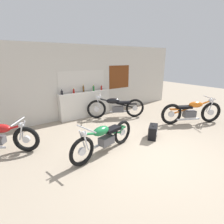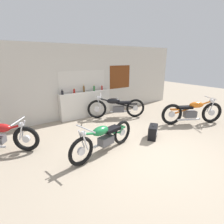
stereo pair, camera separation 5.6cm
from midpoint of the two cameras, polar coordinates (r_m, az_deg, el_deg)
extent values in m
plane|color=gray|center=(4.57, 12.26, -13.46)|extent=(24.00, 24.00, 0.00)
cube|color=beige|center=(7.08, -9.86, 9.67)|extent=(10.00, 0.06, 2.80)
cube|color=silver|center=(7.07, -9.22, 10.03)|extent=(1.91, 0.01, 0.73)
cube|color=beige|center=(7.07, -9.20, 10.03)|extent=(1.97, 0.01, 0.79)
cube|color=brown|center=(8.02, 2.81, 11.36)|extent=(1.09, 0.01, 1.00)
cube|color=silver|center=(7.12, -8.36, 2.50)|extent=(2.12, 0.28, 1.03)
cylinder|color=black|center=(6.63, -15.69, 6.10)|extent=(0.08, 0.08, 0.13)
cone|color=black|center=(6.61, -15.75, 6.82)|extent=(0.07, 0.07, 0.04)
cylinder|color=black|center=(6.61, -15.77, 7.04)|extent=(0.03, 0.03, 0.01)
cylinder|color=maroon|center=(6.79, -12.01, 6.64)|extent=(0.07, 0.07, 0.14)
cone|color=maroon|center=(6.78, -12.06, 7.39)|extent=(0.06, 0.06, 0.04)
cylinder|color=gold|center=(6.77, -12.07, 7.61)|extent=(0.03, 0.03, 0.02)
cylinder|color=#5B3814|center=(6.97, -8.93, 7.37)|extent=(0.07, 0.07, 0.21)
cone|color=#5B3814|center=(6.95, -8.98, 8.45)|extent=(0.06, 0.06, 0.06)
cylinder|color=gold|center=(6.95, -9.00, 8.78)|extent=(0.03, 0.03, 0.02)
cylinder|color=#23662D|center=(7.13, -5.64, 7.57)|extent=(0.08, 0.08, 0.18)
cone|color=#23662D|center=(7.11, -5.66, 8.46)|extent=(0.06, 0.06, 0.05)
cylinder|color=gold|center=(7.11, -5.67, 8.73)|extent=(0.03, 0.03, 0.02)
cylinder|color=maroon|center=(7.33, -3.10, 7.83)|extent=(0.06, 0.06, 0.16)
cone|color=maroon|center=(7.32, -3.11, 8.61)|extent=(0.05, 0.05, 0.04)
cylinder|color=silver|center=(7.31, -3.12, 8.85)|extent=(0.03, 0.03, 0.02)
torus|color=black|center=(3.99, -9.61, -12.54)|extent=(0.67, 0.23, 0.67)
cylinder|color=silver|center=(3.99, -9.61, -12.54)|extent=(0.20, 0.10, 0.19)
torus|color=black|center=(4.88, 3.63, -6.60)|extent=(0.67, 0.23, 0.67)
cylinder|color=silver|center=(4.88, 3.63, -6.60)|extent=(0.20, 0.10, 0.19)
cube|color=#4C4C51|center=(4.45, -1.62, -9.23)|extent=(0.43, 0.30, 0.20)
cylinder|color=#196B38|center=(4.37, -1.64, -6.85)|extent=(1.27, 0.33, 0.43)
ellipsoid|color=#196B38|center=(4.20, -3.41, -6.17)|extent=(0.52, 0.34, 0.22)
cube|color=black|center=(4.49, 0.25, -5.65)|extent=(0.52, 0.34, 0.08)
cube|color=#196B38|center=(4.75, 3.02, -5.14)|extent=(0.31, 0.20, 0.04)
cylinder|color=silver|center=(3.87, -8.40, -9.31)|extent=(0.17, 0.07, 0.49)
cylinder|color=silver|center=(3.96, -9.51, -8.76)|extent=(0.17, 0.07, 0.49)
cylinder|color=silver|center=(3.85, -8.32, -5.40)|extent=(0.17, 0.63, 0.03)
sphere|color=silver|center=(3.86, -8.95, -7.01)|extent=(0.13, 0.13, 0.13)
cylinder|color=silver|center=(4.66, -1.99, -9.78)|extent=(0.77, 0.23, 0.06)
torus|color=black|center=(7.39, 29.95, -0.19)|extent=(0.73, 0.45, 0.76)
cylinder|color=silver|center=(7.39, 29.95, -0.19)|extent=(0.22, 0.16, 0.21)
torus|color=black|center=(6.58, 19.18, -0.72)|extent=(0.73, 0.45, 0.76)
cylinder|color=silver|center=(6.58, 19.18, -0.72)|extent=(0.22, 0.16, 0.21)
cube|color=#4C4C51|center=(6.92, 24.31, -0.62)|extent=(0.48, 0.39, 0.23)
cylinder|color=orange|center=(6.86, 24.55, 1.19)|extent=(1.27, 0.69, 0.47)
ellipsoid|color=orange|center=(6.94, 26.07, 2.13)|extent=(0.58, 0.45, 0.22)
cube|color=black|center=(6.73, 22.91, 1.40)|extent=(0.58, 0.45, 0.08)
cube|color=orange|center=(6.57, 20.05, 0.81)|extent=(0.34, 0.27, 0.04)
cylinder|color=silver|center=(7.32, 29.51, 2.01)|extent=(0.18, 0.12, 0.55)
cylinder|color=silver|center=(7.23, 30.06, 1.76)|extent=(0.18, 0.12, 0.55)
cylinder|color=silver|center=(7.17, 29.62, 4.02)|extent=(0.32, 0.58, 0.03)
sphere|color=silver|center=(7.22, 29.89, 3.25)|extent=(0.13, 0.13, 0.13)
cylinder|color=silver|center=(6.79, 23.98, -2.24)|extent=(0.78, 0.45, 0.06)
torus|color=black|center=(4.97, -25.89, -7.89)|extent=(0.61, 0.48, 0.67)
cylinder|color=silver|center=(4.97, -25.89, -7.89)|extent=(0.19, 0.17, 0.18)
ellipsoid|color=#B21919|center=(5.15, -32.13, -4.44)|extent=(0.52, 0.47, 0.22)
cylinder|color=silver|center=(4.96, -26.67, -5.03)|extent=(0.16, 0.13, 0.47)
cylinder|color=silver|center=(4.86, -27.30, -5.55)|extent=(0.16, 0.13, 0.47)
cylinder|color=silver|center=(4.87, -28.09, -2.63)|extent=(0.40, 0.54, 0.03)
sphere|color=silver|center=(4.87, -27.30, -3.76)|extent=(0.13, 0.13, 0.13)
torus|color=black|center=(6.89, -4.70, 0.91)|extent=(0.69, 0.44, 0.74)
cylinder|color=silver|center=(6.89, -4.70, 0.91)|extent=(0.21, 0.16, 0.21)
torus|color=black|center=(7.09, 7.84, 1.27)|extent=(0.69, 0.44, 0.74)
cylinder|color=silver|center=(7.09, 7.84, 1.27)|extent=(0.21, 0.16, 0.21)
cube|color=#4C4C51|center=(6.96, 2.29, 0.97)|extent=(0.48, 0.40, 0.23)
cylinder|color=black|center=(6.90, 2.31, 2.78)|extent=(1.26, 0.72, 0.47)
ellipsoid|color=black|center=(6.85, 0.66, 3.64)|extent=(0.57, 0.46, 0.22)
cube|color=black|center=(6.93, 4.21, 3.08)|extent=(0.57, 0.46, 0.08)
cube|color=black|center=(7.02, 7.17, 2.66)|extent=(0.34, 0.27, 0.04)
cylinder|color=silver|center=(6.76, -4.09, 3.05)|extent=(0.18, 0.12, 0.55)
cylinder|color=silver|center=(6.88, -4.13, 3.30)|extent=(0.18, 0.12, 0.55)
cylinder|color=silver|center=(6.76, -3.51, 5.48)|extent=(0.34, 0.58, 0.03)
sphere|color=silver|center=(6.78, -4.00, 4.64)|extent=(0.13, 0.13, 0.13)
cylinder|color=silver|center=(7.15, 2.97, 0.16)|extent=(0.77, 0.46, 0.06)
cube|color=black|center=(5.38, 13.49, -6.34)|extent=(0.54, 0.48, 0.39)
cube|color=silver|center=(5.37, 14.76, -6.47)|extent=(0.34, 0.26, 0.02)
cube|color=black|center=(5.30, 13.65, -4.27)|extent=(0.15, 0.12, 0.02)
camera|label=1|loc=(0.03, -89.70, 0.09)|focal=28.00mm
camera|label=2|loc=(0.03, 90.30, -0.09)|focal=28.00mm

